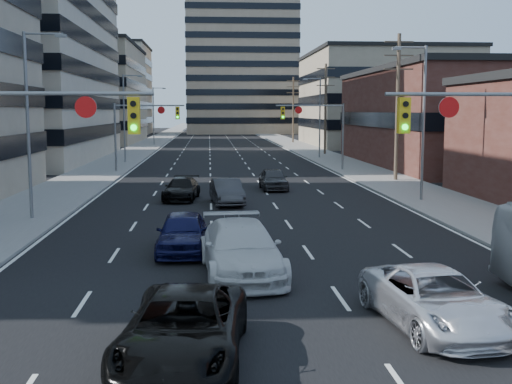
{
  "coord_description": "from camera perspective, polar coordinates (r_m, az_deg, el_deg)",
  "views": [
    {
      "loc": [
        -1.87,
        -11.42,
        5.27
      ],
      "look_at": [
        -0.09,
        12.94,
        2.2
      ],
      "focal_mm": 45.0,
      "sensor_mm": 36.0,
      "label": 1
    }
  ],
  "objects": [
    {
      "name": "signal_near_left",
      "position": [
        20.23,
        -20.24,
        4.05
      ],
      "size": [
        6.59,
        0.33,
        6.0
      ],
      "color": "slate",
      "rests_on": "ground"
    },
    {
      "name": "sidewalk_right",
      "position": [
        142.15,
        1.24,
        5.06
      ],
      "size": [
        5.0,
        300.0,
        0.15
      ],
      "primitive_type": "cube",
      "color": "slate",
      "rests_on": "ground"
    },
    {
      "name": "office_right_far",
      "position": [
        103.01,
        11.06,
        7.99
      ],
      "size": [
        22.0,
        28.0,
        14.0
      ],
      "primitive_type": "cube",
      "color": "gray",
      "rests_on": "ground"
    },
    {
      "name": "bg_block_left",
      "position": [
        153.74,
        -14.12,
        8.71
      ],
      "size": [
        24.0,
        24.0,
        20.0
      ],
      "primitive_type": "cube",
      "color": "#ADA089",
      "rests_on": "ground"
    },
    {
      "name": "utility_pole_midblock",
      "position": [
        78.69,
        6.18,
        7.49
      ],
      "size": [
        2.2,
        0.28,
        11.0
      ],
      "color": "#4C3D2D",
      "rests_on": "ground"
    },
    {
      "name": "sedan_black_far",
      "position": [
        38.68,
        -6.63,
        0.27
      ],
      "size": [
        2.35,
        4.75,
        1.33
      ],
      "primitive_type": "imported",
      "rotation": [
        0.0,
        0.0,
        -0.11
      ],
      "color": "black",
      "rests_on": "ground"
    },
    {
      "name": "streetlight_left_far",
      "position": [
        101.78,
        -9.01,
        6.95
      ],
      "size": [
        2.03,
        0.22,
        9.0
      ],
      "color": "slate",
      "rests_on": "ground"
    },
    {
      "name": "storefront_right_mid",
      "position": [
        66.65,
        18.78,
        6.12
      ],
      "size": [
        20.0,
        30.0,
        9.0
      ],
      "primitive_type": "cube",
      "color": "#472119",
      "rests_on": "ground"
    },
    {
      "name": "streetlight_right_near",
      "position": [
        38.42,
        14.46,
        6.61
      ],
      "size": [
        2.03,
        0.22,
        9.0
      ],
      "color": "slate",
      "rests_on": "ground"
    },
    {
      "name": "sedan_blue",
      "position": [
        24.18,
        -6.55,
        -3.6
      ],
      "size": [
        1.92,
        4.57,
        1.55
      ],
      "primitive_type": "imported",
      "rotation": [
        0.0,
        0.0,
        -0.02
      ],
      "color": "#0D0F37",
      "rests_on": "ground"
    },
    {
      "name": "streetlight_left_near",
      "position": [
        32.55,
        -19.38,
        6.38
      ],
      "size": [
        2.03,
        0.22,
        9.0
      ],
      "color": "slate",
      "rests_on": "ground"
    },
    {
      "name": "silver_suv",
      "position": [
        16.48,
        15.64,
        -9.16
      ],
      "size": [
        2.96,
        5.38,
        1.43
      ],
      "primitive_type": "imported",
      "rotation": [
        0.0,
        0.0,
        0.12
      ],
      "color": "silver",
      "rests_on": "ground"
    },
    {
      "name": "signal_far_right",
      "position": [
        57.23,
        5.47,
        6.16
      ],
      "size": [
        6.09,
        0.33,
        6.0
      ],
      "color": "slate",
      "rests_on": "ground"
    },
    {
      "name": "signal_near_right",
      "position": [
        21.56,
        21.51,
        4.16
      ],
      "size": [
        6.59,
        0.33,
        6.0
      ],
      "color": "slate",
      "rests_on": "ground"
    },
    {
      "name": "sedan_grey_right",
      "position": [
        43.46,
        1.54,
        1.17
      ],
      "size": [
        1.84,
        4.35,
        1.47
      ],
      "primitive_type": "imported",
      "rotation": [
        0.0,
        0.0,
        0.03
      ],
      "color": "#313133",
      "rests_on": "ground"
    },
    {
      "name": "signal_far_left",
      "position": [
        56.73,
        -10.11,
        6.07
      ],
      "size": [
        6.09,
        0.33,
        6.0
      ],
      "color": "slate",
      "rests_on": "ground"
    },
    {
      "name": "bg_block_right",
      "position": [
        145.43,
        9.38,
        7.35
      ],
      "size": [
        22.0,
        22.0,
        12.0
      ],
      "primitive_type": "cube",
      "color": "gray",
      "rests_on": "ground"
    },
    {
      "name": "utility_pole_distant",
      "position": [
        108.34,
        3.32,
        7.42
      ],
      "size": [
        2.2,
        0.28,
        11.0
      ],
      "color": "#4C3D2D",
      "rests_on": "ground"
    },
    {
      "name": "apartment_tower",
      "position": [
        163.35,
        -1.41,
        15.51
      ],
      "size": [
        26.0,
        26.0,
        58.0
      ],
      "primitive_type": "cube",
      "color": "gray",
      "rests_on": "ground"
    },
    {
      "name": "streetlight_right_far",
      "position": [
        72.46,
        5.57,
        6.95
      ],
      "size": [
        2.03,
        0.22,
        9.0
      ],
      "color": "slate",
      "rests_on": "ground"
    },
    {
      "name": "sedan_grey_center",
      "position": [
        36.6,
        -2.62,
        0.03
      ],
      "size": [
        2.01,
        4.58,
        1.46
      ],
      "primitive_type": "imported",
      "rotation": [
        0.0,
        0.0,
        0.1
      ],
      "color": "#313134",
      "rests_on": "ground"
    },
    {
      "name": "utility_pole_block",
      "position": [
        49.47,
        12.47,
        7.58
      ],
      "size": [
        2.2,
        0.28,
        11.0
      ],
      "color": "#4C3D2D",
      "rests_on": "ground"
    },
    {
      "name": "streetlight_left_mid",
      "position": [
        66.96,
        -11.52,
        6.83
      ],
      "size": [
        2.03,
        0.22,
        9.0
      ],
      "color": "slate",
      "rests_on": "ground"
    },
    {
      "name": "office_left_far",
      "position": [
        113.63,
        -15.56,
        8.28
      ],
      "size": [
        20.0,
        30.0,
        16.0
      ],
      "primitive_type": "cube",
      "color": "gray",
      "rests_on": "ground"
    },
    {
      "name": "black_pickup",
      "position": [
        13.82,
        -6.46,
        -12.0
      ],
      "size": [
        3.01,
        5.58,
        1.49
      ],
      "primitive_type": "imported",
      "rotation": [
        0.0,
        0.0,
        -0.1
      ],
      "color": "black",
      "rests_on": "ground"
    },
    {
      "name": "white_van",
      "position": [
        20.77,
        -1.33,
        -5.1
      ],
      "size": [
        2.86,
        6.09,
        1.72
      ],
      "primitive_type": "imported",
      "rotation": [
        0.0,
        0.0,
        0.08
      ],
      "color": "silver",
      "rests_on": "ground"
    },
    {
      "name": "sidewalk_left",
      "position": [
        141.85,
        -8.09,
        4.99
      ],
      "size": [
        5.0,
        300.0,
        0.15
      ],
      "primitive_type": "cube",
      "color": "slate",
      "rests_on": "ground"
    },
    {
      "name": "road_surface",
      "position": [
        141.53,
        -3.42,
        5.02
      ],
      "size": [
        18.0,
        300.0,
        0.02
      ],
      "primitive_type": "cube",
      "color": "black",
      "rests_on": "ground"
    }
  ]
}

